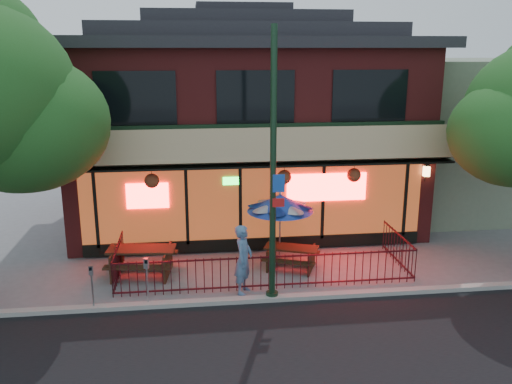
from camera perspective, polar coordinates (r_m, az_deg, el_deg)
The scene contains 12 objects.
ground at distance 15.02m, azimuth 1.46°, elevation -10.51°, with size 80.00×80.00×0.00m, color gray.
curb at distance 14.54m, azimuth 1.76°, elevation -11.14°, with size 80.00×0.25×0.12m, color #999993.
restaurant_building at distance 20.75m, azimuth -1.37°, elevation 8.50°, with size 12.96×9.49×8.05m.
neighbor_building at distance 24.06m, azimuth 20.47°, elevation 5.76°, with size 6.00×7.00×6.00m, color gray.
patio_fence at distance 15.21m, azimuth 1.20°, elevation -7.56°, with size 8.44×2.62×1.00m.
street_light at distance 13.57m, azimuth 1.81°, elevation 0.85°, with size 0.43×0.32×7.00m.
picnic_table_left at distance 16.24m, azimuth -11.93°, elevation -6.73°, with size 2.10×1.70×0.83m.
picnic_table_right at distance 16.43m, azimuth 3.73°, elevation -6.54°, with size 1.92×1.71×0.68m.
patio_umbrella at distance 16.28m, azimuth 2.56°, elevation -1.14°, with size 1.99×2.00×2.28m.
pedestrian at distance 14.64m, azimuth -1.33°, elevation -7.10°, with size 0.70×0.46×1.92m, color #4E739C.
parking_meter_near at distance 14.20m, azimuth -11.43°, elevation -8.45°, with size 0.14×0.13×1.31m.
parking_meter_far at distance 14.33m, azimuth -16.91°, elevation -8.87°, with size 0.12×0.11×1.22m.
Camera 1 is at (-2.03, -13.41, 6.45)m, focal length 38.00 mm.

